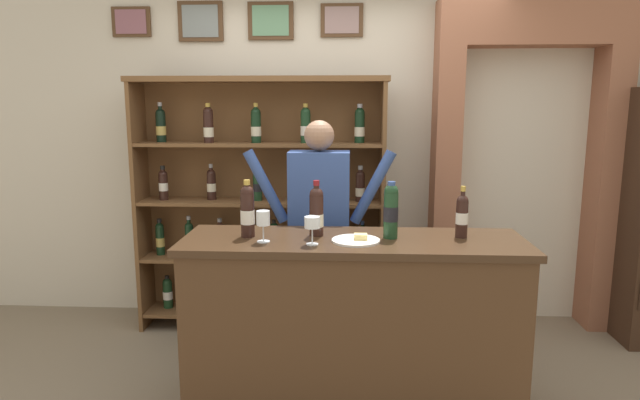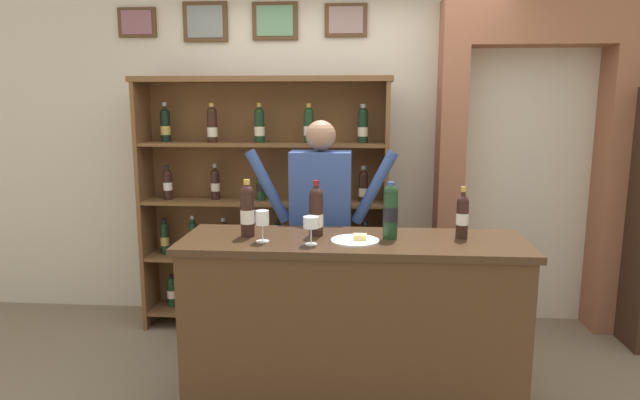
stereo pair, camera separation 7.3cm
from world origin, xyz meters
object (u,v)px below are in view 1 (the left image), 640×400
object	(u,v)px
shopkeeper	(319,218)
tasting_bottle_chianti	(247,210)
tasting_bottle_vin_santo	(316,211)
wine_glass_right	(312,224)
cheese_plate	(356,240)
tasting_bottle_rosso	(462,215)
wine_glass_spare	(263,220)
wine_shelf	(261,201)
tasting_bottle_bianco	(391,210)
tasting_counter	(352,325)

from	to	relation	value
shopkeeper	tasting_bottle_chianti	size ratio (longest dim) A/B	5.11
tasting_bottle_vin_santo	wine_glass_right	distance (m)	0.21
tasting_bottle_vin_santo	cheese_plate	size ratio (longest dim) A/B	1.20
tasting_bottle_rosso	wine_glass_right	bearing A→B (deg)	-165.85
tasting_bottle_chianti	wine_glass_right	xyz separation A→B (m)	(0.37, -0.16, -0.04)
wine_glass_spare	cheese_plate	xyz separation A→B (m)	(0.50, 0.04, -0.11)
tasting_bottle_rosso	tasting_bottle_vin_santo	bearing A→B (deg)	-179.97
tasting_bottle_rosso	cheese_plate	xyz separation A→B (m)	(-0.58, -0.13, -0.12)
tasting_bottle_chianti	shopkeeper	bearing A→B (deg)	56.14
wine_glass_spare	wine_glass_right	bearing A→B (deg)	-8.84
wine_shelf	shopkeeper	xyz separation A→B (m)	(0.48, -0.61, -0.00)
wine_shelf	tasting_bottle_rosso	size ratio (longest dim) A/B	6.72
wine_glass_spare	wine_glass_right	distance (m)	0.27
wine_glass_right	cheese_plate	world-z (taller)	wine_glass_right
tasting_bottle_bianco	wine_shelf	bearing A→B (deg)	128.28
wine_glass_spare	wine_glass_right	size ratio (longest dim) A/B	1.13
tasting_bottle_vin_santo	cheese_plate	world-z (taller)	tasting_bottle_vin_santo
tasting_counter	shopkeeper	size ratio (longest dim) A/B	1.16
tasting_bottle_bianco	wine_glass_spare	xyz separation A→B (m)	(-0.69, -0.13, -0.04)
tasting_bottle_vin_santo	wine_glass_right	world-z (taller)	tasting_bottle_vin_santo
tasting_bottle_bianco	cheese_plate	size ratio (longest dim) A/B	1.21
wine_shelf	wine_glass_right	distance (m)	1.40
wine_shelf	wine_glass_spare	distance (m)	1.29
tasting_bottle_bianco	wine_glass_spare	bearing A→B (deg)	-169.64
tasting_counter	tasting_bottle_vin_santo	world-z (taller)	tasting_bottle_vin_santo
tasting_bottle_bianco	wine_glass_right	size ratio (longest dim) A/B	2.09
tasting_bottle_rosso	wine_glass_spare	distance (m)	1.09
tasting_counter	tasting_bottle_bianco	xyz separation A→B (m)	(0.20, 0.03, 0.66)
tasting_bottle_vin_santo	tasting_bottle_bianco	size ratio (longest dim) A/B	0.99
tasting_counter	shopkeeper	world-z (taller)	shopkeeper
tasting_counter	shopkeeper	bearing A→B (deg)	111.27
shopkeeper	wine_glass_spare	size ratio (longest dim) A/B	9.58
wine_glass_spare	shopkeeper	bearing A→B (deg)	68.39
shopkeeper	wine_glass_right	bearing A→B (deg)	-89.79
tasting_bottle_chianti	cheese_plate	size ratio (longest dim) A/B	1.23
tasting_counter	tasting_bottle_rosso	size ratio (longest dim) A/B	6.58
wine_shelf	tasting_counter	xyz separation A→B (m)	(0.70, -1.17, -0.50)
tasting_bottle_chianti	tasting_bottle_rosso	world-z (taller)	tasting_bottle_chianti
tasting_bottle_chianti	cheese_plate	distance (m)	0.62
tasting_bottle_vin_santo	tasting_bottle_rosso	xyz separation A→B (m)	(0.80, 0.00, -0.01)
wine_shelf	wine_glass_right	xyz separation A→B (m)	(0.48, -1.31, 0.12)
tasting_bottle_rosso	cheese_plate	world-z (taller)	tasting_bottle_rosso
tasting_counter	tasting_bottle_vin_santo	bearing A→B (deg)	162.41
tasting_bottle_chianti	wine_glass_spare	bearing A→B (deg)	-47.74
tasting_counter	tasting_bottle_chianti	distance (m)	0.88
wine_shelf	wine_glass_spare	xyz separation A→B (m)	(0.22, -1.27, 0.12)
wine_shelf	tasting_bottle_rosso	world-z (taller)	wine_shelf
tasting_bottle_chianti	wine_shelf	bearing A→B (deg)	95.51
wine_shelf	cheese_plate	distance (m)	1.42
tasting_bottle_vin_santo	cheese_plate	distance (m)	0.29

